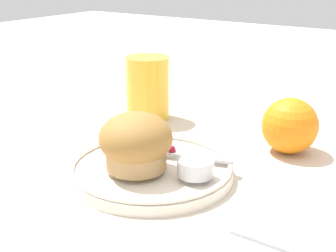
# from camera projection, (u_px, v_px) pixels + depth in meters

# --- Properties ---
(ground_plane) EXTENTS (3.00, 3.00, 0.00)m
(ground_plane) POSITION_uv_depth(u_px,v_px,m) (152.00, 176.00, 0.61)
(ground_plane) COLOR beige
(plate) EXTENTS (0.21, 0.21, 0.02)m
(plate) POSITION_uv_depth(u_px,v_px,m) (153.00, 170.00, 0.60)
(plate) COLOR silver
(plate) RESTS_ON ground_plane
(muffin) EXTENTS (0.09, 0.09, 0.07)m
(muffin) POSITION_uv_depth(u_px,v_px,m) (136.00, 143.00, 0.58)
(muffin) COLOR tan
(muffin) RESTS_ON plate
(cream_ramekin) EXTENTS (0.05, 0.05, 0.02)m
(cream_ramekin) POSITION_uv_depth(u_px,v_px,m) (198.00, 165.00, 0.57)
(cream_ramekin) COLOR silver
(cream_ramekin) RESTS_ON plate
(berry_pair) EXTENTS (0.02, 0.01, 0.01)m
(berry_pair) POSITION_uv_depth(u_px,v_px,m) (168.00, 149.00, 0.63)
(berry_pair) COLOR maroon
(berry_pair) RESTS_ON plate
(butter_knife) EXTENTS (0.16, 0.06, 0.00)m
(butter_knife) POSITION_uv_depth(u_px,v_px,m) (177.00, 153.00, 0.63)
(butter_knife) COLOR #B7B7BC
(butter_knife) RESTS_ON plate
(orange_fruit) EXTENTS (0.08, 0.08, 0.08)m
(orange_fruit) POSITION_uv_depth(u_px,v_px,m) (290.00, 126.00, 0.67)
(orange_fruit) COLOR orange
(orange_fruit) RESTS_ON ground_plane
(juice_glass) EXTENTS (0.08, 0.08, 0.11)m
(juice_glass) POSITION_uv_depth(u_px,v_px,m) (148.00, 88.00, 0.82)
(juice_glass) COLOR gold
(juice_glass) RESTS_ON ground_plane
(folded_napkin) EXTENTS (0.10, 0.06, 0.01)m
(folded_napkin) POSITION_uv_depth(u_px,v_px,m) (288.00, 234.00, 0.47)
(folded_napkin) COLOR #B2BCCC
(folded_napkin) RESTS_ON ground_plane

